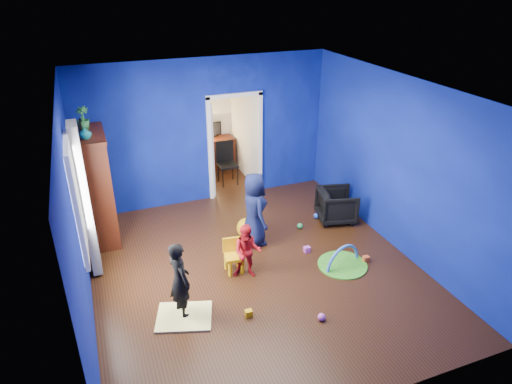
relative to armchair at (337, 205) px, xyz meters
name	(u,v)px	position (x,y,z in m)	size (l,w,h in m)	color
floor	(256,270)	(-2.02, -0.97, -0.31)	(5.00, 5.50, 0.01)	black
ceiling	(256,90)	(-2.02, -0.97, 2.59)	(5.00, 5.50, 0.01)	white
wall_back	(206,132)	(-2.02, 1.78, 1.14)	(5.00, 0.02, 2.90)	navy
wall_front	(359,304)	(-2.02, -3.72, 1.14)	(5.00, 0.02, 2.90)	navy
wall_left	(75,219)	(-4.52, -0.97, 1.14)	(0.02, 5.50, 2.90)	navy
wall_right	(398,165)	(0.48, -0.97, 1.14)	(0.02, 5.50, 2.90)	navy
alcove	(222,126)	(-1.42, 2.66, 0.94)	(1.00, 1.75, 2.50)	silver
armchair	(337,205)	(0.00, 0.00, 0.00)	(0.67, 0.69, 0.63)	black
child_black	(180,280)	(-3.35, -1.55, 0.26)	(0.42, 0.27, 1.14)	black
child_navy	(254,210)	(-1.76, -0.21, 0.35)	(0.65, 0.42, 1.33)	#0E1236
toddler_red	(247,252)	(-2.20, -1.07, 0.14)	(0.44, 0.34, 0.90)	red
vase	(85,133)	(-4.23, 0.68, 1.74)	(0.18, 0.18, 0.19)	#0C5465
potted_plant	(83,118)	(-4.23, 1.20, 1.83)	(0.21, 0.21, 0.37)	#2F8237
tv_armoire	(95,188)	(-4.23, 0.98, 0.67)	(0.58, 1.14, 1.96)	#3F1A0A
crt_tv	(97,185)	(-4.19, 0.98, 0.71)	(0.46, 0.70, 0.54)	silver
yellow_blanket	(184,317)	(-3.35, -1.65, -0.30)	(0.75, 0.60, 0.03)	#F2E07A
hopper_ball	(247,228)	(-1.81, 0.04, -0.13)	(0.36, 0.36, 0.36)	yellow
kid_chair	(234,258)	(-2.35, -0.87, -0.06)	(0.28, 0.28, 0.50)	yellow
play_mat	(342,265)	(-0.66, -1.36, -0.30)	(0.80, 0.80, 0.02)	green
toy_arch	(342,264)	(-0.66, -1.36, -0.29)	(0.72, 0.72, 0.05)	#3F8CD8
window_left	(75,200)	(-4.50, -0.62, 1.24)	(0.03, 0.95, 1.55)	white
curtain	(85,201)	(-4.39, -0.07, 0.94)	(0.14, 0.42, 2.40)	slate
doorway	(235,147)	(-1.42, 1.78, 0.74)	(1.16, 0.10, 2.10)	white
study_desk	(215,153)	(-1.42, 3.29, 0.06)	(0.88, 0.44, 0.75)	#3D140A
desk_monitor	(213,129)	(-1.42, 3.41, 0.64)	(0.40, 0.05, 0.32)	black
desk_lamp	(202,132)	(-1.70, 3.35, 0.62)	(0.14, 0.14, 0.14)	#FFD88C
folding_chair	(228,164)	(-1.42, 2.33, 0.15)	(0.40, 0.40, 0.92)	black
book_shelf	(211,84)	(-1.42, 3.40, 1.71)	(0.88, 0.24, 0.04)	white
toy_0	(366,259)	(-0.25, -1.41, -0.26)	(0.10, 0.08, 0.10)	#E25325
toy_1	(316,216)	(-0.32, 0.19, -0.26)	(0.11, 0.11, 0.11)	blue
toy_2	(249,313)	(-2.51, -1.94, -0.26)	(0.10, 0.08, 0.10)	#E9AE0C
toy_3	(300,226)	(-0.79, -0.05, -0.26)	(0.11, 0.11, 0.11)	green
toy_4	(307,249)	(-1.02, -0.80, -0.26)	(0.10, 0.08, 0.10)	#BC46B9
toy_5	(322,317)	(-1.60, -2.38, -0.26)	(0.11, 0.11, 0.11)	#CA4BAD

